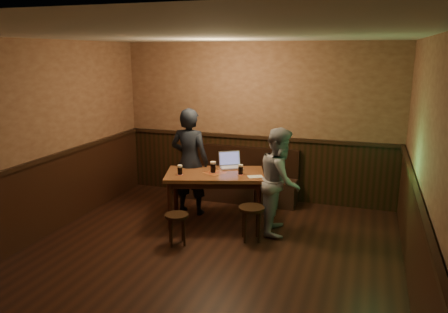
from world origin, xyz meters
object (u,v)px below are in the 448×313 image
stool_right (251,213)px  pint_left (180,170)px  stool_left (177,220)px  bench (236,183)px  person_grey (280,181)px  laptop (230,163)px  pub_table (215,179)px  pint_right (241,169)px  pint_mid (213,167)px  person_suit (190,162)px

stool_right → pint_left: (-1.19, 0.22, 0.48)m
stool_left → pint_left: (-0.25, 0.69, 0.52)m
bench → person_grey: 1.65m
laptop → pint_left: bearing=-163.0°
pub_table → stool_left: size_ratio=3.81×
pub_table → pint_right: 0.45m
stool_left → pint_right: pint_right is taller
pint_mid → person_grey: bearing=-2.5°
bench → pint_right: size_ratio=14.07×
stool_left → pint_left: 0.90m
pint_mid → person_grey: 1.07m
pint_left → laptop: laptop is taller
pub_table → pint_right: pint_right is taller
pint_mid → pint_right: size_ratio=1.13×
pub_table → laptop: bearing=55.2°
pub_table → laptop: size_ratio=3.77×
pub_table → pint_right: bearing=-12.5°
pub_table → stool_right: size_ratio=3.38×
pint_mid → person_grey: person_grey is taller
stool_right → stool_left: bearing=-153.7°
stool_right → laptop: laptop is taller
pub_table → stool_left: pub_table is taller
stool_left → person_suit: (-0.30, 1.20, 0.53)m
bench → stool_right: bearing=-66.2°
pint_left → pint_mid: pint_mid is taller
person_grey → bench: bearing=33.5°
pub_table → person_grey: (1.03, -0.05, 0.09)m
stool_left → stool_right: size_ratio=0.89×
stool_right → person_suit: bearing=149.5°
stool_right → person_grey: (0.31, 0.44, 0.39)m
pub_table → pint_mid: 0.20m
pint_left → pint_right: bearing=19.3°
person_suit → person_grey: (1.55, -0.29, -0.09)m
pub_table → stool_left: (-0.22, -0.96, -0.34)m
pint_mid → laptop: 0.43m
person_suit → person_grey: bearing=169.5°
pint_right → person_suit: person_suit is taller
bench → laptop: (0.12, -0.75, 0.55)m
pint_mid → laptop: (0.15, 0.40, -0.02)m
pint_mid → pint_right: 0.43m
laptop → person_grey: size_ratio=0.28×
pub_table → bench: bearing=72.4°
pub_table → pint_left: 0.57m
stool_left → pint_left: size_ratio=2.90×
pint_right → person_grey: person_grey is taller
bench → laptop: bearing=-80.6°
stool_right → pint_mid: (-0.75, 0.49, 0.49)m
pint_right → bench: bearing=110.0°
bench → person_grey: bearing=-49.1°
bench → person_grey: person_grey is taller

